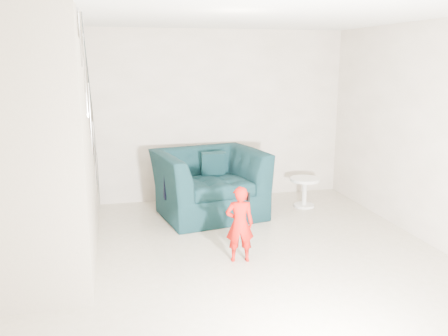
{
  "coord_description": "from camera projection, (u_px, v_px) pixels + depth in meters",
  "views": [
    {
      "loc": [
        -1.25,
        -4.67,
        2.23
      ],
      "look_at": [
        0.15,
        1.2,
        0.85
      ],
      "focal_mm": 38.0,
      "sensor_mm": 36.0,
      "label": 1
    }
  ],
  "objects": [
    {
      "name": "floor",
      "position": [
        236.0,
        268.0,
        5.2
      ],
      "size": [
        5.5,
        5.5,
        0.0
      ],
      "primitive_type": "plane",
      "color": "gray",
      "rests_on": "ground"
    },
    {
      "name": "back_wall",
      "position": [
        192.0,
        117.0,
        7.51
      ],
      "size": [
        5.0,
        0.0,
        5.0
      ],
      "primitive_type": "plane",
      "rotation": [
        1.57,
        0.0,
        0.0
      ],
      "color": "#A59886",
      "rests_on": "floor"
    },
    {
      "name": "front_wall",
      "position": [
        383.0,
        246.0,
        2.29
      ],
      "size": [
        5.0,
        0.0,
        5.0
      ],
      "primitive_type": "plane",
      "rotation": [
        -1.57,
        0.0,
        0.0
      ],
      "color": "#A59886",
      "rests_on": "floor"
    },
    {
      "name": "staircase",
      "position": [
        43.0,
        183.0,
        5.06
      ],
      "size": [
        1.02,
        3.03,
        3.62
      ],
      "color": "#ADA089",
      "rests_on": "floor"
    },
    {
      "name": "cushion",
      "position": [
        213.0,
        163.0,
        7.07
      ],
      "size": [
        0.36,
        0.17,
        0.36
      ],
      "primitive_type": "cube",
      "rotation": [
        0.21,
        0.0,
        0.0
      ],
      "color": "black",
      "rests_on": "armchair"
    },
    {
      "name": "armchair",
      "position": [
        209.0,
        183.0,
        6.89
      ],
      "size": [
        1.67,
        1.52,
        0.95
      ],
      "primitive_type": "imported",
      "rotation": [
        0.0,
        0.0,
        0.18
      ],
      "color": "black",
      "rests_on": "floor"
    },
    {
      "name": "throw",
      "position": [
        164.0,
        178.0,
        6.72
      ],
      "size": [
        0.05,
        0.47,
        0.52
      ],
      "primitive_type": "cube",
      "color": "black",
      "rests_on": "armchair"
    },
    {
      "name": "right_wall",
      "position": [
        446.0,
        138.0,
        5.47
      ],
      "size": [
        0.0,
        5.5,
        5.5
      ],
      "primitive_type": "plane",
      "rotation": [
        1.57,
        0.0,
        -1.57
      ],
      "color": "#A59886",
      "rests_on": "floor"
    },
    {
      "name": "phone",
      "position": [
        248.0,
        197.0,
        5.21
      ],
      "size": [
        0.03,
        0.05,
        0.1
      ],
      "primitive_type": "cube",
      "rotation": [
        0.0,
        0.0,
        0.29
      ],
      "color": "black",
      "rests_on": "toddler"
    },
    {
      "name": "toddler",
      "position": [
        240.0,
        224.0,
        5.3
      ],
      "size": [
        0.35,
        0.26,
        0.87
      ],
      "primitive_type": "imported",
      "rotation": [
        0.0,
        0.0,
        2.99
      ],
      "color": "#A41205",
      "rests_on": "floor"
    },
    {
      "name": "ceiling",
      "position": [
        238.0,
        10.0,
        4.6
      ],
      "size": [
        5.5,
        5.5,
        0.0
      ],
      "primitive_type": "plane",
      "rotation": [
        3.14,
        0.0,
        0.0
      ],
      "color": "silver",
      "rests_on": "back_wall"
    },
    {
      "name": "side_table",
      "position": [
        305.0,
        187.0,
        7.31
      ],
      "size": [
        0.46,
        0.46,
        0.46
      ],
      "color": "silver",
      "rests_on": "floor"
    }
  ]
}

